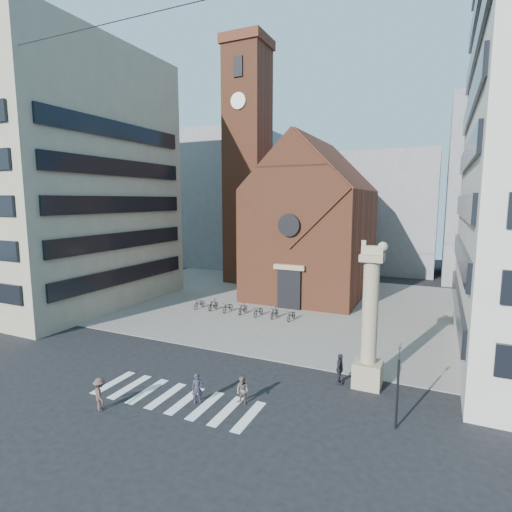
{
  "coord_description": "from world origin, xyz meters",
  "views": [
    {
      "loc": [
        13.37,
        -20.09,
        10.95
      ],
      "look_at": [
        0.42,
        8.0,
        6.59
      ],
      "focal_mm": 28.0,
      "sensor_mm": 36.0,
      "label": 1
    }
  ],
  "objects_px": {
    "pedestrian_0": "(197,389)",
    "pedestrian_1": "(242,391)",
    "traffic_light": "(398,384)",
    "pedestrian_2": "(340,369)",
    "scooter_0": "(199,303)",
    "lion_column": "(370,330)"
  },
  "relations": [
    {
      "from": "lion_column",
      "to": "scooter_0",
      "type": "distance_m",
      "value": 21.21
    },
    {
      "from": "pedestrian_1",
      "to": "scooter_0",
      "type": "bearing_deg",
      "value": 138.84
    },
    {
      "from": "pedestrian_0",
      "to": "scooter_0",
      "type": "relative_size",
      "value": 0.91
    },
    {
      "from": "pedestrian_0",
      "to": "pedestrian_2",
      "type": "relative_size",
      "value": 0.89
    },
    {
      "from": "lion_column",
      "to": "traffic_light",
      "type": "height_order",
      "value": "lion_column"
    },
    {
      "from": "lion_column",
      "to": "pedestrian_1",
      "type": "xyz_separation_m",
      "value": [
        -5.77,
        -5.03,
        -2.69
      ]
    },
    {
      "from": "pedestrian_0",
      "to": "pedestrian_1",
      "type": "distance_m",
      "value": 2.44
    },
    {
      "from": "lion_column",
      "to": "pedestrian_0",
      "type": "xyz_separation_m",
      "value": [
        -8.04,
        -5.94,
        -2.63
      ]
    },
    {
      "from": "traffic_light",
      "to": "pedestrian_2",
      "type": "height_order",
      "value": "traffic_light"
    },
    {
      "from": "traffic_light",
      "to": "pedestrian_0",
      "type": "bearing_deg",
      "value": -169.08
    },
    {
      "from": "scooter_0",
      "to": "pedestrian_2",
      "type": "bearing_deg",
      "value": -30.0
    },
    {
      "from": "pedestrian_2",
      "to": "scooter_0",
      "type": "distance_m",
      "value": 19.89
    },
    {
      "from": "traffic_light",
      "to": "pedestrian_1",
      "type": "height_order",
      "value": "traffic_light"
    },
    {
      "from": "pedestrian_0",
      "to": "pedestrian_1",
      "type": "height_order",
      "value": "pedestrian_0"
    },
    {
      "from": "pedestrian_0",
      "to": "scooter_0",
      "type": "height_order",
      "value": "pedestrian_0"
    },
    {
      "from": "pedestrian_0",
      "to": "pedestrian_1",
      "type": "xyz_separation_m",
      "value": [
        2.27,
        0.91,
        -0.06
      ]
    },
    {
      "from": "lion_column",
      "to": "pedestrian_0",
      "type": "relative_size",
      "value": 5.24
    },
    {
      "from": "lion_column",
      "to": "pedestrian_2",
      "type": "bearing_deg",
      "value": -164.74
    },
    {
      "from": "pedestrian_0",
      "to": "pedestrian_2",
      "type": "xyz_separation_m",
      "value": [
        6.48,
        5.51,
        0.1
      ]
    },
    {
      "from": "traffic_light",
      "to": "pedestrian_2",
      "type": "xyz_separation_m",
      "value": [
        -3.56,
        3.57,
        -1.36
      ]
    },
    {
      "from": "pedestrian_1",
      "to": "pedestrian_0",
      "type": "bearing_deg",
      "value": -148.81
    },
    {
      "from": "pedestrian_2",
      "to": "traffic_light",
      "type": "bearing_deg",
      "value": -136.48
    }
  ]
}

